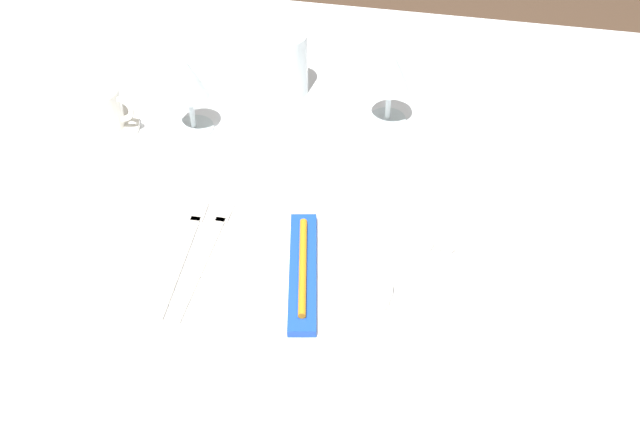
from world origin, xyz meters
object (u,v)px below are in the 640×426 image
object	(u,v)px
dinner_plate	(303,279)
spoon_soup	(418,276)
toothbrush_package	(303,271)
coffee_cup_left	(96,108)
spoon_tea	(464,283)
wine_glass_centre	(188,82)
spoon_dessert	(442,276)
fork_outer	(206,253)
drink_tumbler	(287,67)
fork_inner	(183,251)
wine_glass_left	(391,73)

from	to	relation	value
dinner_plate	spoon_soup	bearing A→B (deg)	14.83
toothbrush_package	coffee_cup_left	distance (m)	0.48
toothbrush_package	spoon_tea	bearing A→B (deg)	10.65
spoon_tea	coffee_cup_left	distance (m)	0.66
wine_glass_centre	spoon_soup	bearing A→B (deg)	-33.43
dinner_plate	spoon_dessert	size ratio (longest dim) A/B	1.08
spoon_dessert	coffee_cup_left	size ratio (longest dim) A/B	2.02
fork_outer	wine_glass_centre	distance (m)	0.31
spoon_soup	spoon_tea	bearing A→B (deg)	0.12
coffee_cup_left	drink_tumbler	distance (m)	0.33
fork_inner	spoon_dessert	world-z (taller)	spoon_dessert
toothbrush_package	spoon_tea	size ratio (longest dim) A/B	1.01
spoon_soup	drink_tumbler	size ratio (longest dim) A/B	2.05
fork_outer	wine_glass_left	bearing A→B (deg)	59.93
spoon_soup	wine_glass_centre	xyz separation A→B (m)	(-0.40, 0.26, 0.09)
dinner_plate	spoon_dessert	world-z (taller)	dinner_plate
dinner_plate	coffee_cup_left	world-z (taller)	coffee_cup_left
dinner_plate	wine_glass_left	distance (m)	0.40
drink_tumbler	spoon_tea	bearing A→B (deg)	-50.49
fork_outer	spoon_tea	xyz separation A→B (m)	(0.36, 0.01, -0.00)
dinner_plate	spoon_soup	size ratio (longest dim) A/B	1.05
fork_inner	drink_tumbler	distance (m)	0.42
dinner_plate	fork_inner	bearing A→B (deg)	171.84
fork_outer	spoon_dessert	bearing A→B (deg)	3.34
fork_inner	spoon_tea	size ratio (longest dim) A/B	1.06
spoon_tea	toothbrush_package	bearing A→B (deg)	-169.35
spoon_soup	spoon_tea	size ratio (longest dim) A/B	1.10
spoon_soup	spoon_dessert	bearing A→B (deg)	11.62
toothbrush_package	spoon_dessert	size ratio (longest dim) A/B	0.96
fork_inner	drink_tumbler	size ratio (longest dim) A/B	1.99
spoon_tea	dinner_plate	bearing A→B (deg)	-169.35
spoon_dessert	fork_outer	bearing A→B (deg)	-176.66
dinner_plate	spoon_dessert	xyz separation A→B (m)	(0.18, 0.05, -0.01)
spoon_soup	coffee_cup_left	bearing A→B (deg)	157.14
spoon_dessert	wine_glass_left	bearing A→B (deg)	109.11
dinner_plate	fork_outer	bearing A→B (deg)	169.29
spoon_tea	wine_glass_left	world-z (taller)	wine_glass_left
toothbrush_package	fork_outer	size ratio (longest dim) A/B	0.93
fork_outer	drink_tumbler	distance (m)	0.42
spoon_soup	dinner_plate	bearing A→B (deg)	-165.17
spoon_tea	drink_tumbler	world-z (taller)	drink_tumbler
fork_outer	spoon_tea	distance (m)	0.36
coffee_cup_left	drink_tumbler	bearing A→B (deg)	31.29
dinner_plate	spoon_tea	size ratio (longest dim) A/B	1.15
toothbrush_package	spoon_tea	xyz separation A→B (m)	(0.21, 0.04, -0.02)
spoon_tea	drink_tumbler	distance (m)	0.52
dinner_plate	drink_tumbler	size ratio (longest dim) A/B	2.15
toothbrush_package	dinner_plate	bearing A→B (deg)	-75.96
wine_glass_centre	coffee_cup_left	bearing A→B (deg)	-168.37
fork_inner	wine_glass_centre	xyz separation A→B (m)	(-0.07, 0.28, 0.09)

